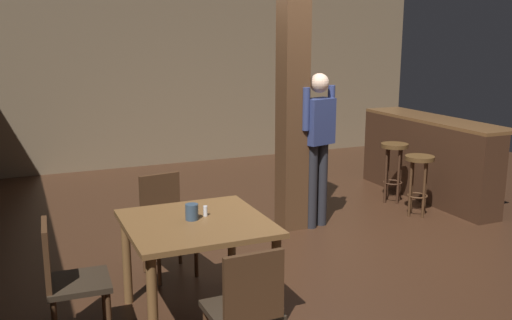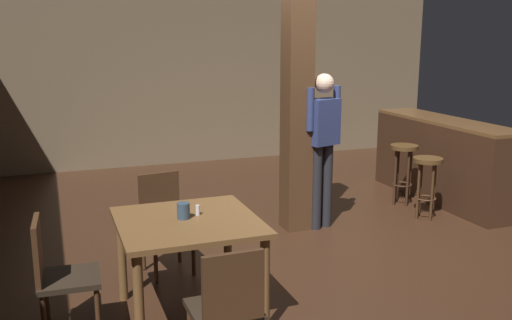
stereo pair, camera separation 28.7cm
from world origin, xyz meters
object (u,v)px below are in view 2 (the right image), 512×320
at_px(chair_north, 164,218).
at_px(bar_stool_near, 427,173).
at_px(dining_table, 188,234).
at_px(chair_south, 228,307).
at_px(salt_shaker, 198,210).
at_px(napkin_cup, 183,211).
at_px(bar_stool_mid, 403,160).
at_px(chair_west, 57,272).
at_px(bar_counter, 438,160).
at_px(standing_person, 323,140).

distance_m(chair_north, bar_stool_near, 3.21).
relative_size(dining_table, chair_south, 1.16).
relative_size(chair_south, salt_shaker, 11.18).
height_order(napkin_cup, bar_stool_mid, napkin_cup).
distance_m(dining_table, chair_west, 0.95).
bearing_deg(bar_stool_near, dining_table, -156.62).
bearing_deg(bar_stool_mid, bar_counter, -0.50).
xyz_separation_m(napkin_cup, bar_stool_mid, (3.26, 1.92, -0.26)).
xyz_separation_m(chair_west, bar_stool_mid, (4.18, 1.99, 0.07)).
bearing_deg(chair_south, bar_stool_mid, 41.87).
bearing_deg(bar_stool_near, bar_counter, 44.25).
relative_size(chair_west, bar_stool_mid, 1.16).
bearing_deg(bar_stool_mid, dining_table, -148.90).
xyz_separation_m(chair_west, bar_stool_near, (4.11, 1.40, 0.04)).
bearing_deg(bar_stool_mid, chair_west, -154.59).
bearing_deg(salt_shaker, bar_stool_near, 22.81).
distance_m(salt_shaker, bar_stool_near, 3.34).
distance_m(chair_north, chair_west, 1.33).
height_order(dining_table, bar_stool_mid, dining_table).
relative_size(dining_table, napkin_cup, 8.59).
bearing_deg(standing_person, bar_stool_mid, 18.12).
xyz_separation_m(salt_shaker, bar_stool_mid, (3.14, 1.88, -0.24)).
relative_size(salt_shaker, bar_stool_mid, 0.10).
relative_size(bar_counter, bar_stool_near, 3.19).
height_order(bar_counter, bar_stool_near, bar_counter).
height_order(chair_north, bar_counter, bar_counter).
relative_size(chair_west, napkin_cup, 7.37).
height_order(chair_south, napkin_cup, chair_south).
relative_size(dining_table, salt_shaker, 13.02).
distance_m(chair_south, salt_shaker, 1.06).
relative_size(chair_west, standing_person, 0.52).
relative_size(dining_table, chair_west, 1.16).
height_order(chair_north, bar_stool_mid, chair_north).
xyz_separation_m(dining_table, standing_person, (1.87, 1.51, 0.34)).
xyz_separation_m(bar_counter, bar_stool_mid, (-0.52, 0.00, 0.03)).
bearing_deg(salt_shaker, chair_west, -173.93).
relative_size(bar_counter, bar_stool_mid, 3.03).
bearing_deg(chair_west, napkin_cup, 4.13).
bearing_deg(napkin_cup, chair_south, -87.60).
relative_size(napkin_cup, salt_shaker, 1.52).
xyz_separation_m(chair_south, standing_person, (1.85, 2.44, 0.50)).
distance_m(dining_table, chair_north, 0.93).
relative_size(standing_person, bar_counter, 0.74).
height_order(napkin_cup, standing_person, standing_person).
height_order(chair_west, bar_counter, bar_counter).
xyz_separation_m(chair_west, bar_counter, (4.70, 1.98, 0.03)).
xyz_separation_m(napkin_cup, standing_person, (1.89, 1.47, 0.17)).
xyz_separation_m(chair_north, chair_west, (-0.93, -0.94, 0.00)).
bearing_deg(napkin_cup, chair_west, -175.87).
distance_m(chair_west, napkin_cup, 0.98).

